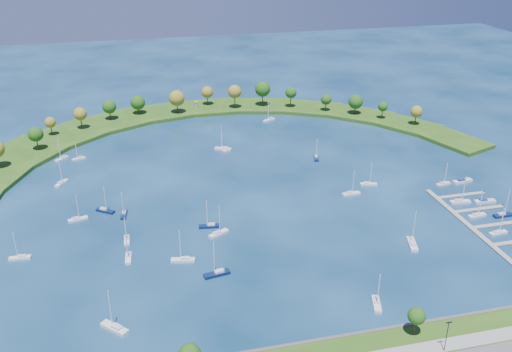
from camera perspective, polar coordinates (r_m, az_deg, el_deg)
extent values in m
plane|color=#07253F|center=(253.62, -0.83, -1.40)|extent=(700.00, 700.00, 0.00)
cube|color=#474442|center=(170.91, 7.18, -16.13)|extent=(420.00, 1.20, 1.80)
cylinder|color=#382314|center=(174.69, 15.74, -14.48)|extent=(0.56, 0.56, 5.60)
sphere|color=#194912|center=(172.33, 15.89, -13.49)|extent=(5.20, 5.20, 5.20)
cylinder|color=black|center=(170.44, 18.66, -15.12)|extent=(0.24, 0.24, 10.00)
cube|color=#224B14|center=(311.91, -22.64, 2.00)|extent=(54.07, 56.09, 2.00)
cube|color=#224B14|center=(330.11, -18.62, 3.87)|extent=(55.20, 54.07, 2.00)
cube|color=#224B14|center=(344.62, -14.21, 5.30)|extent=(53.65, 48.47, 2.00)
cube|color=#224B14|center=(355.08, -9.55, 6.31)|extent=(49.62, 39.75, 2.00)
cube|color=#224B14|center=(361.26, -4.73, 6.90)|extent=(44.32, 29.96, 2.00)
cube|color=#224B14|center=(363.03, 0.17, 7.08)|extent=(49.49, 38.05, 2.00)
cube|color=#224B14|center=(360.35, 5.06, 6.84)|extent=(51.13, 44.12, 2.00)
cube|color=#224B14|center=(353.28, 9.86, 6.19)|extent=(49.19, 47.96, 2.00)
cube|color=#224B14|center=(341.97, 14.48, 5.12)|extent=(43.90, 49.49, 2.00)
cube|color=#224B14|center=(326.68, 18.83, 3.62)|extent=(35.67, 48.74, 2.00)
cylinder|color=#382314|center=(311.17, -21.20, 3.09)|extent=(0.56, 0.56, 6.98)
sphere|color=#194912|center=(309.46, -21.34, 3.95)|extent=(7.72, 7.72, 7.72)
cylinder|color=#382314|center=(329.42, -19.94, 4.40)|extent=(0.56, 0.56, 6.26)
sphere|color=brown|center=(328.03, -20.05, 5.10)|extent=(5.99, 5.99, 5.99)
cylinder|color=#382314|center=(334.03, -17.21, 5.17)|extent=(0.56, 0.56, 7.38)
sphere|color=brown|center=(332.41, -17.32, 6.00)|extent=(7.36, 7.36, 7.36)
cylinder|color=#382314|center=(345.06, -14.50, 6.03)|extent=(0.56, 0.56, 6.31)
sphere|color=#194912|center=(343.60, -14.58, 6.78)|extent=(8.09, 8.09, 8.09)
cylinder|color=#382314|center=(351.62, -11.77, 6.57)|extent=(0.56, 0.56, 5.35)
sphere|color=#194912|center=(350.28, -11.83, 7.26)|extent=(8.78, 8.78, 8.78)
cylinder|color=#382314|center=(348.74, -7.94, 6.90)|extent=(0.56, 0.56, 7.49)
sphere|color=brown|center=(347.04, -8.00, 7.78)|extent=(9.54, 9.54, 9.54)
cylinder|color=#382314|center=(362.32, -4.92, 7.68)|extent=(0.56, 0.56, 6.78)
sphere|color=brown|center=(360.90, -4.94, 8.42)|extent=(7.50, 7.50, 7.50)
cylinder|color=#382314|center=(354.39, -2.15, 7.55)|extent=(0.56, 0.56, 9.02)
sphere|color=brown|center=(352.59, -2.17, 8.50)|extent=(8.31, 8.31, 8.31)
cylinder|color=#382314|center=(358.91, 0.67, 7.78)|extent=(0.56, 0.56, 8.95)
sphere|color=#194912|center=(357.06, 0.67, 8.76)|extent=(9.66, 9.66, 9.66)
cylinder|color=#382314|center=(356.66, 3.52, 7.55)|extent=(0.56, 0.56, 8.07)
sphere|color=#194912|center=(355.07, 3.54, 8.39)|extent=(7.03, 7.03, 7.03)
cylinder|color=#382314|center=(352.33, 7.05, 7.00)|extent=(0.56, 0.56, 5.93)
sphere|color=#194912|center=(351.04, 7.08, 7.67)|extent=(6.53, 6.53, 6.53)
cylinder|color=#382314|center=(349.14, 9.96, 6.64)|extent=(0.56, 0.56, 5.92)
sphere|color=#194912|center=(347.72, 10.02, 7.38)|extent=(8.69, 8.69, 8.69)
cylinder|color=#382314|center=(343.77, 12.61, 6.16)|extent=(0.56, 0.56, 6.39)
sphere|color=#194912|center=(342.44, 12.67, 6.85)|extent=(5.71, 5.71, 5.71)
cylinder|color=#382314|center=(338.15, 15.79, 5.52)|extent=(0.56, 0.56, 6.66)
sphere|color=brown|center=(336.69, 15.88, 6.28)|extent=(6.84, 6.84, 6.84)
cylinder|color=gray|center=(357.40, -6.04, 7.14)|extent=(2.20, 2.20, 3.84)
cylinder|color=gray|center=(356.78, -6.06, 7.46)|extent=(2.60, 2.60, 0.30)
cube|color=gray|center=(234.16, 21.80, -5.67)|extent=(2.20, 82.00, 0.40)
cube|color=gray|center=(245.44, 23.28, -4.49)|extent=(22.00, 2.00, 0.40)
cube|color=gray|center=(254.62, 21.60, -3.11)|extent=(22.00, 2.00, 0.40)
cylinder|color=#382314|center=(260.67, 23.59, -2.74)|extent=(0.36, 0.36, 1.60)
cube|color=gray|center=(264.13, 20.04, -1.82)|extent=(22.00, 2.00, 0.40)
cylinder|color=#382314|center=(269.97, 22.00, -1.50)|extent=(0.36, 0.36, 1.60)
cube|color=silver|center=(239.87, -17.53, -4.19)|extent=(8.05, 4.02, 0.93)
cube|color=silver|center=(239.40, -17.73, -4.06)|extent=(3.00, 2.14, 0.65)
cylinder|color=silver|center=(237.33, -17.56, -2.96)|extent=(0.32, 0.32, 10.47)
cube|color=silver|center=(298.34, -17.46, 1.67)|extent=(6.81, 3.64, 0.79)
cube|color=silver|center=(298.21, -17.35, 1.82)|extent=(2.57, 1.89, 0.55)
cylinder|color=silver|center=(296.46, -17.67, 2.51)|extent=(0.32, 0.32, 8.86)
cube|color=#0A1B43|center=(286.91, 6.09, 1.81)|extent=(4.01, 7.88, 0.91)
cube|color=silver|center=(287.31, 6.09, 2.02)|extent=(2.12, 2.95, 0.64)
cylinder|color=silver|center=(284.21, 6.15, 2.80)|extent=(0.32, 0.32, 10.25)
cube|color=#0A1B43|center=(243.18, -14.96, -3.42)|extent=(7.94, 6.69, 0.98)
cube|color=silver|center=(243.26, -15.13, -3.21)|extent=(3.25, 2.99, 0.69)
cylinder|color=silver|center=(240.09, -14.99, -2.19)|extent=(0.32, 0.32, 11.04)
cube|color=silver|center=(209.69, -12.75, -8.09)|extent=(2.60, 7.56, 0.89)
cube|color=silver|center=(209.91, -12.76, -7.81)|extent=(1.64, 2.70, 0.62)
cylinder|color=silver|center=(206.30, -12.90, -6.91)|extent=(0.32, 0.32, 10.04)
cube|color=#0A1B43|center=(224.67, -4.75, -5.08)|extent=(8.40, 3.32, 0.98)
cube|color=silver|center=(224.27, -4.54, -4.88)|extent=(3.04, 1.96, 0.69)
cylinder|color=silver|center=(221.72, -4.97, -3.74)|extent=(0.32, 0.32, 11.03)
cube|color=silver|center=(300.69, -19.00, 1.65)|extent=(6.78, 6.95, 0.91)
cube|color=silver|center=(300.85, -18.92, 1.83)|extent=(2.91, 2.95, 0.64)
cylinder|color=silver|center=(298.29, -19.23, 2.59)|extent=(0.32, 0.32, 10.24)
cube|color=silver|center=(296.73, -3.34, 2.74)|extent=(8.97, 6.08, 1.05)
cube|color=silver|center=(296.17, -3.18, 2.89)|extent=(3.52, 2.90, 0.74)
cylinder|color=silver|center=(294.53, -3.51, 3.91)|extent=(0.32, 0.32, 11.86)
cube|color=silver|center=(187.10, 12.07, -12.53)|extent=(4.71, 8.61, 1.00)
cube|color=silver|center=(187.25, 12.06, -12.17)|extent=(2.42, 3.26, 0.70)
cylinder|color=silver|center=(182.98, 12.27, -11.14)|extent=(0.32, 0.32, 11.20)
cube|color=#0A1B43|center=(196.81, -3.99, -9.83)|extent=(9.48, 4.09, 1.10)
cube|color=silver|center=(196.52, -3.74, -9.55)|extent=(3.47, 2.32, 0.77)
cylinder|color=silver|center=(192.85, -4.25, -8.23)|extent=(0.32, 0.32, 12.39)
cube|color=silver|center=(179.29, -14.09, -14.66)|extent=(8.49, 8.57, 1.13)
cube|color=silver|center=(178.13, -13.90, -14.54)|extent=(3.63, 3.65, 0.79)
cylinder|color=silver|center=(175.49, -14.50, -12.81)|extent=(0.32, 0.32, 12.72)
cube|color=silver|center=(273.42, -19.02, -0.70)|extent=(6.08, 8.22, 0.98)
cube|color=silver|center=(272.48, -19.14, -0.61)|extent=(2.82, 3.28, 0.69)
cylinder|color=silver|center=(271.48, -19.12, 0.50)|extent=(0.32, 0.32, 11.04)
cube|color=silver|center=(205.12, -7.38, -8.42)|extent=(8.80, 4.11, 1.02)
cube|color=silver|center=(204.55, -7.16, -8.22)|extent=(3.25, 2.25, 0.71)
cylinder|color=silver|center=(201.84, -7.67, -6.94)|extent=(0.32, 0.32, 11.45)
cube|color=#0A1B43|center=(238.47, -13.17, -3.82)|extent=(3.18, 7.66, 0.89)
cube|color=silver|center=(238.76, -13.17, -3.57)|extent=(1.83, 2.79, 0.62)
cylinder|color=silver|center=(235.43, -13.32, -2.72)|extent=(0.32, 0.32, 10.04)
cube|color=silver|center=(296.09, -3.38, 2.66)|extent=(3.80, 6.67, 0.77)
cube|color=silver|center=(295.32, -3.32, 2.74)|extent=(1.93, 2.54, 0.54)
cylinder|color=silver|center=(294.75, -3.45, 3.54)|extent=(0.32, 0.32, 8.68)
cube|color=silver|center=(219.47, -3.79, -5.82)|extent=(8.57, 6.12, 1.02)
cube|color=silver|center=(218.59, -3.97, -5.70)|extent=(3.39, 2.87, 0.71)
cylinder|color=silver|center=(216.72, -3.70, -4.35)|extent=(0.32, 0.32, 11.42)
cube|color=silver|center=(262.77, 11.29, -0.82)|extent=(7.84, 3.92, 0.91)
cube|color=silver|center=(262.30, 11.14, -0.67)|extent=(2.93, 2.09, 0.63)
cylinder|color=silver|center=(260.56, 11.52, 0.28)|extent=(0.32, 0.32, 10.19)
cube|color=silver|center=(220.38, -12.89, -6.35)|extent=(2.22, 7.19, 0.86)
cube|color=silver|center=(220.62, -12.91, -6.10)|extent=(1.48, 2.54, 0.60)
cylinder|color=silver|center=(217.26, -13.02, -5.25)|extent=(0.32, 0.32, 9.62)
cube|color=silver|center=(252.43, 9.58, -1.78)|extent=(8.21, 2.69, 0.97)
cube|color=silver|center=(251.73, 9.42, -1.64)|extent=(2.91, 1.73, 0.68)
cylinder|color=silver|center=(250.11, 9.81, -0.55)|extent=(0.32, 0.32, 10.93)
cube|color=silver|center=(339.07, 1.32, 5.67)|extent=(8.32, 6.32, 1.00)
cube|color=silver|center=(339.36, 1.42, 5.84)|extent=(3.34, 2.91, 0.70)
cylinder|color=silver|center=(336.63, 1.25, 6.62)|extent=(0.32, 0.32, 11.23)
cube|color=silver|center=(220.22, 15.48, -6.64)|extent=(5.40, 10.06, 1.16)
cube|color=silver|center=(218.91, 15.56, -6.55)|extent=(2.80, 3.79, 0.81)
cylinder|color=silver|center=(217.34, 15.66, -4.94)|extent=(0.32, 0.32, 13.08)
cube|color=silver|center=(221.63, -22.71, -7.63)|extent=(7.70, 2.53, 0.91)
cube|color=silver|center=(221.06, -22.55, -7.45)|extent=(2.73, 1.63, 0.64)
cylinder|color=silver|center=(218.99, -23.11, -6.40)|extent=(0.32, 0.32, 10.25)
cube|color=silver|center=(238.74, 23.23, -5.30)|extent=(7.58, 2.69, 0.89)
cube|color=silver|center=(237.92, 23.13, -5.18)|extent=(2.71, 1.67, 0.62)
cylinder|color=silver|center=(236.59, 23.57, -4.13)|extent=(0.32, 0.32, 10.03)
cube|color=silver|center=(248.42, 21.40, -3.75)|extent=(8.08, 3.16, 0.94)
cube|color=silver|center=(247.56, 21.29, -3.63)|extent=(2.92, 1.87, 0.66)
cylinder|color=silver|center=(246.26, 21.72, -2.54)|extent=(0.32, 0.32, 10.63)
cube|color=#0A1B43|center=(252.75, 23.65, -3.66)|extent=(8.37, 2.44, 1.00)
cube|color=silver|center=(251.88, 23.53, -3.51)|extent=(2.94, 1.67, 0.70)
cylinder|color=silver|center=(250.48, 24.01, -2.40)|extent=(0.32, 0.32, 11.26)
cube|color=silver|center=(257.30, 19.91, -2.48)|extent=(8.96, 3.45, 1.05)
cube|color=silver|center=(256.53, 19.76, -2.31)|extent=(3.24, 2.06, 0.73)
cylinder|color=silver|center=(254.87, 20.26, -1.18)|extent=(0.32, 0.32, 11.80)
cube|color=silver|center=(261.51, 22.08, -2.39)|extent=(9.29, 3.13, 1.10)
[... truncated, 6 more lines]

